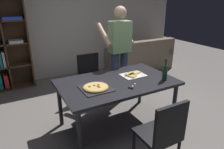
{
  "coord_description": "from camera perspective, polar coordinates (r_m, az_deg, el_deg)",
  "views": [
    {
      "loc": [
        -1.36,
        -2.33,
        1.88
      ],
      "look_at": [
        0.0,
        0.15,
        0.8
      ],
      "focal_mm": 32.38,
      "sensor_mm": 36.0,
      "label": 1
    }
  ],
  "objects": [
    {
      "name": "ground_plane",
      "position": [
        3.29,
        1.3,
        -13.98
      ],
      "size": [
        12.0,
        12.0,
        0.0
      ],
      "primitive_type": "plane",
      "color": "gray"
    },
    {
      "name": "back_wall",
      "position": [
        5.13,
        -13.74,
        15.0
      ],
      "size": [
        6.4,
        0.1,
        2.8
      ],
      "primitive_type": "cube",
      "color": "silver",
      "rests_on": "ground_plane"
    },
    {
      "name": "dining_table",
      "position": [
        2.95,
        1.4,
        -3.08
      ],
      "size": [
        1.67,
        1.02,
        0.75
      ],
      "color": "#232328",
      "rests_on": "ground_plane"
    },
    {
      "name": "chair_near_camera",
      "position": [
        2.35,
        14.09,
        -15.52
      ],
      "size": [
        0.42,
        0.42,
        0.9
      ],
      "color": "black",
      "rests_on": "ground_plane"
    },
    {
      "name": "chair_far_side",
      "position": [
        3.84,
        -6.07,
        -0.06
      ],
      "size": [
        0.42,
        0.42,
        0.9
      ],
      "color": "black",
      "rests_on": "ground_plane"
    },
    {
      "name": "couch",
      "position": [
        5.63,
        8.0,
        4.47
      ],
      "size": [
        1.72,
        0.88,
        0.85
      ],
      "color": "gray",
      "rests_on": "ground_plane"
    },
    {
      "name": "person_serving_pizza",
      "position": [
        3.72,
        2.07,
        7.2
      ],
      "size": [
        0.55,
        0.54,
        1.75
      ],
      "color": "#38476B",
      "rests_on": "ground_plane"
    },
    {
      "name": "pepperoni_pizza_on_tray",
      "position": [
        2.68,
        -4.59,
        -3.7
      ],
      "size": [
        0.39,
        0.39,
        0.04
      ],
      "color": "#2D2D33",
      "rests_on": "dining_table"
    },
    {
      "name": "pizza_slices_on_towel",
      "position": [
        3.14,
        5.81,
        -0.05
      ],
      "size": [
        0.36,
        0.28,
        0.03
      ],
      "color": "white",
      "rests_on": "dining_table"
    },
    {
      "name": "wine_bottle",
      "position": [
        3.02,
        14.73,
        0.65
      ],
      "size": [
        0.07,
        0.07,
        0.32
      ],
      "color": "#194723",
      "rests_on": "dining_table"
    },
    {
      "name": "kitchen_scissors",
      "position": [
        2.73,
        5.63,
        -3.54
      ],
      "size": [
        0.19,
        0.15,
        0.01
      ],
      "color": "silver",
      "rests_on": "dining_table"
    }
  ]
}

